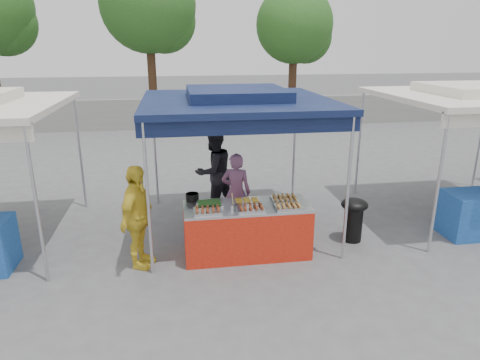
{
  "coord_description": "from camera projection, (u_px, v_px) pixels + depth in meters",
  "views": [
    {
      "loc": [
        -1.08,
        -6.34,
        3.31
      ],
      "look_at": [
        0.0,
        0.6,
        1.05
      ],
      "focal_mm": 32.0,
      "sensor_mm": 36.0,
      "label": 1
    }
  ],
  "objects": [
    {
      "name": "food_tray_fm",
      "position": [
        251.0,
        209.0,
        6.56
      ],
      "size": [
        0.42,
        0.3,
        0.07
      ],
      "color": "silver",
      "rests_on": "vendor_table"
    },
    {
      "name": "food_tray_fl",
      "position": [
        208.0,
        211.0,
        6.46
      ],
      "size": [
        0.42,
        0.3,
        0.07
      ],
      "color": "silver",
      "rests_on": "vendor_table"
    },
    {
      "name": "food_tray_bl",
      "position": [
        209.0,
        204.0,
        6.73
      ],
      "size": [
        0.42,
        0.3,
        0.07
      ],
      "color": "silver",
      "rests_on": "vendor_table"
    },
    {
      "name": "customer_person",
      "position": [
        137.0,
        217.0,
        6.42
      ],
      "size": [
        0.7,
        1.03,
        1.62
      ],
      "primitive_type": "imported",
      "rotation": [
        0.0,
        0.0,
        1.22
      ],
      "color": "gold",
      "rests_on": "ground_plane"
    },
    {
      "name": "crate_left",
      "position": [
        217.0,
        232.0,
        7.51
      ],
      "size": [
        0.47,
        0.33,
        0.28
      ],
      "primitive_type": "cube",
      "color": "#13339E",
      "rests_on": "ground_plane"
    },
    {
      "name": "crate_stacked",
      "position": [
        251.0,
        212.0,
        7.69
      ],
      "size": [
        0.44,
        0.31,
        0.26
      ],
      "primitive_type": "cube",
      "color": "#13339E",
      "rests_on": "crate_right"
    },
    {
      "name": "vendor_woman",
      "position": [
        236.0,
        192.0,
        7.74
      ],
      "size": [
        0.61,
        0.49,
        1.46
      ],
      "primitive_type": "imported",
      "rotation": [
        0.0,
        0.0,
        2.84
      ],
      "color": "#86557B",
      "rests_on": "ground_plane"
    },
    {
      "name": "ground_plane",
      "position": [
        246.0,
        251.0,
        7.14
      ],
      "size": [
        80.0,
        80.0,
        0.0
      ],
      "primitive_type": "plane",
      "color": "#57585A"
    },
    {
      "name": "food_tray_fr",
      "position": [
        288.0,
        207.0,
        6.64
      ],
      "size": [
        0.42,
        0.3,
        0.07
      ],
      "color": "silver",
      "rests_on": "vendor_table"
    },
    {
      "name": "cooking_pot",
      "position": [
        192.0,
        197.0,
        6.96
      ],
      "size": [
        0.21,
        0.21,
        0.12
      ],
      "primitive_type": "cylinder",
      "color": "black",
      "rests_on": "vendor_table"
    },
    {
      "name": "food_tray_bm",
      "position": [
        247.0,
        201.0,
        6.87
      ],
      "size": [
        0.42,
        0.3,
        0.07
      ],
      "color": "silver",
      "rests_on": "vendor_table"
    },
    {
      "name": "crate_right",
      "position": [
        251.0,
        226.0,
        7.77
      ],
      "size": [
        0.45,
        0.31,
        0.27
      ],
      "primitive_type": "cube",
      "color": "#13339E",
      "rests_on": "ground_plane"
    },
    {
      "name": "tree_1",
      "position": [
        152.0,
        9.0,
        17.71
      ],
      "size": [
        3.96,
        3.96,
        6.8
      ],
      "color": "#3F2718",
      "rests_on": "ground_plane"
    },
    {
      "name": "food_tray_br",
      "position": [
        284.0,
        199.0,
        6.97
      ],
      "size": [
        0.42,
        0.3,
        0.07
      ],
      "color": "silver",
      "rests_on": "vendor_table"
    },
    {
      "name": "back_wall",
      "position": [
        201.0,
        113.0,
        17.3
      ],
      "size": [
        40.0,
        0.25,
        1.2
      ],
      "primitive_type": "cube",
      "color": "gray",
      "rests_on": "ground_plane"
    },
    {
      "name": "helper_man",
      "position": [
        214.0,
        172.0,
        8.48
      ],
      "size": [
        1.07,
        1.01,
        1.74
      ],
      "primitive_type": "imported",
      "rotation": [
        0.0,
        0.0,
        3.71
      ],
      "color": "black",
      "rests_on": "ground_plane"
    },
    {
      "name": "main_canopy",
      "position": [
        237.0,
        100.0,
        7.32
      ],
      "size": [
        3.2,
        3.2,
        2.57
      ],
      "color": "#B7B7BE",
      "rests_on": "ground_plane"
    },
    {
      "name": "skewer_cup",
      "position": [
        232.0,
        208.0,
        6.56
      ],
      "size": [
        0.07,
        0.07,
        0.09
      ],
      "primitive_type": "cylinder",
      "color": "#B7B7BE",
      "rests_on": "vendor_table"
    },
    {
      "name": "wok_burner",
      "position": [
        354.0,
        216.0,
        7.38
      ],
      "size": [
        0.46,
        0.46,
        0.78
      ],
      "rotation": [
        0.0,
        0.0,
        0.37
      ],
      "color": "black",
      "rests_on": "ground_plane"
    },
    {
      "name": "tree_2",
      "position": [
        297.0,
        28.0,
        18.65
      ],
      "size": [
        3.41,
        3.34,
        5.73
      ],
      "color": "#3F2718",
      "rests_on": "ground_plane"
    },
    {
      "name": "vendor_table",
      "position": [
        247.0,
        230.0,
        6.91
      ],
      "size": [
        2.0,
        0.8,
        0.85
      ],
      "color": "red",
      "rests_on": "ground_plane"
    }
  ]
}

